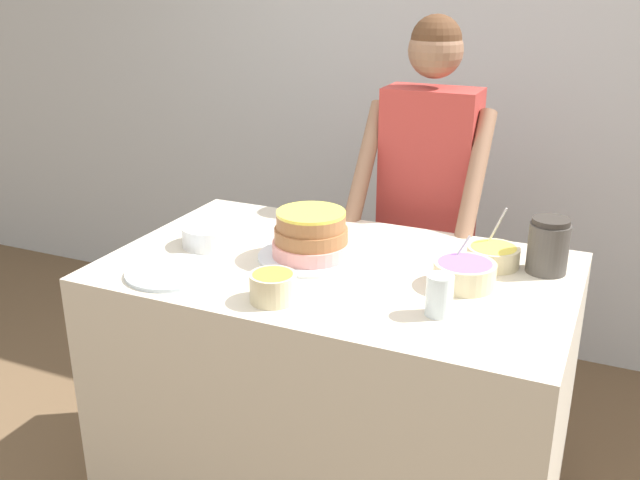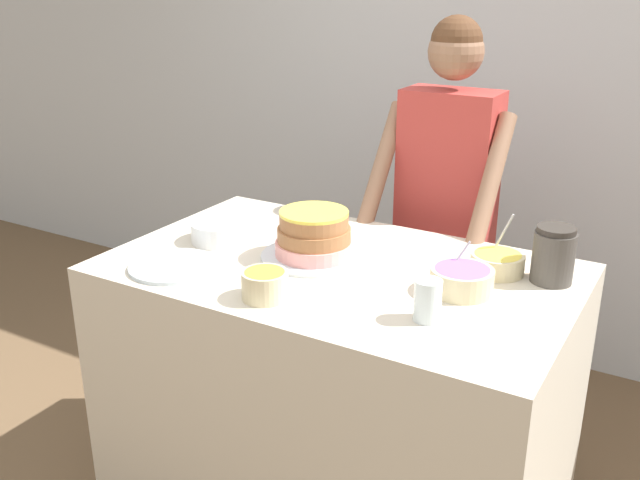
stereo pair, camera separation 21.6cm
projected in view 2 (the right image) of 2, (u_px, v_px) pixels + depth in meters
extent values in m
cube|color=silver|center=(496.00, 90.00, 3.31)|extent=(10.00, 0.05, 2.60)
cube|color=beige|center=(337.00, 398.00, 2.39)|extent=(1.44, 0.88, 0.96)
cylinder|color=#2D2D38|center=(419.00, 332.00, 2.98)|extent=(0.11, 0.11, 0.81)
cylinder|color=#2D2D38|center=(456.00, 341.00, 2.90)|extent=(0.11, 0.11, 0.81)
cube|color=#B23833|center=(448.00, 171.00, 2.69)|extent=(0.35, 0.20, 0.61)
cylinder|color=#8E664C|center=(379.00, 175.00, 2.66)|extent=(0.06, 0.38, 0.51)
cylinder|color=#8E664C|center=(488.00, 191.00, 2.46)|extent=(0.06, 0.38, 0.51)
sphere|color=#8E664C|center=(456.00, 52.00, 2.54)|extent=(0.20, 0.20, 0.20)
sphere|color=#51331E|center=(457.00, 42.00, 2.52)|extent=(0.19, 0.19, 0.19)
cylinder|color=silver|center=(314.00, 256.00, 2.28)|extent=(0.34, 0.34, 0.01)
cylinder|color=pink|center=(314.00, 248.00, 2.27)|extent=(0.25, 0.25, 0.05)
cylinder|color=#9E663D|center=(314.00, 235.00, 2.26)|extent=(0.23, 0.23, 0.05)
cylinder|color=#9E663D|center=(314.00, 221.00, 2.24)|extent=(0.22, 0.22, 0.05)
cylinder|color=#F2DB4C|center=(314.00, 213.00, 2.23)|extent=(0.22, 0.22, 0.01)
cylinder|color=white|center=(219.00, 232.00, 2.41)|extent=(0.19, 0.19, 0.07)
cylinder|color=white|center=(218.00, 224.00, 2.40)|extent=(0.16, 0.16, 0.01)
cylinder|color=beige|center=(462.00, 280.00, 2.03)|extent=(0.18, 0.18, 0.07)
cylinder|color=#9E66B7|center=(462.00, 271.00, 2.02)|extent=(0.16, 0.16, 0.01)
cylinder|color=silver|center=(456.00, 261.00, 2.07)|extent=(0.07, 0.05, 0.12)
cylinder|color=beige|center=(265.00, 285.00, 1.99)|extent=(0.13, 0.13, 0.08)
cylinder|color=#EF9938|center=(265.00, 274.00, 1.97)|extent=(0.11, 0.11, 0.01)
cylinder|color=beige|center=(497.00, 263.00, 2.16)|extent=(0.16, 0.16, 0.06)
cylinder|color=#F2DB4C|center=(498.00, 256.00, 2.15)|extent=(0.14, 0.14, 0.01)
cylinder|color=silver|center=(500.00, 238.00, 2.19)|extent=(0.07, 0.02, 0.16)
cylinder|color=silver|center=(428.00, 300.00, 1.86)|extent=(0.07, 0.07, 0.11)
cylinder|color=silver|center=(174.00, 266.00, 2.20)|extent=(0.28, 0.28, 0.01)
cylinder|color=#4C4742|center=(553.00, 257.00, 2.08)|extent=(0.12, 0.12, 0.15)
cylinder|color=#322D28|center=(557.00, 230.00, 2.05)|extent=(0.11, 0.11, 0.02)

